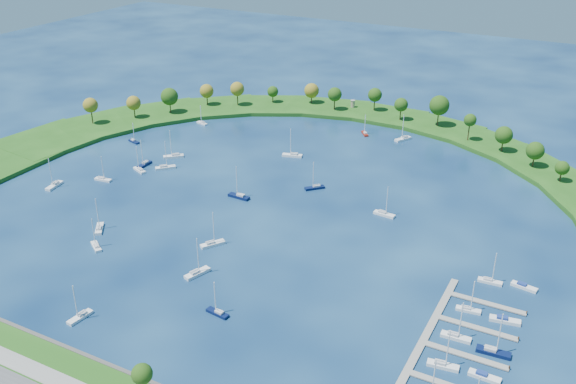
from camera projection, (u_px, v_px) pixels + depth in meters
The scene contains 33 objects.
ground at pixel (271, 203), 251.36m from camera, with size 700.00×700.00×0.00m, color #071B42.
breakwater at pixel (236, 141), 309.17m from camera, with size 286.74×247.64×2.00m.
breakwater_trees at pixel (329, 108), 324.22m from camera, with size 242.55×94.50×15.82m.
harbor_tower at pixel (353, 104), 351.31m from camera, with size 2.60×2.60×4.11m.
dock_system at pixel (442, 365), 166.79m from camera, with size 24.28×82.00×1.60m.
moored_boat_0 at pixel (174, 156), 292.83m from camera, with size 8.52×7.96×13.40m.
moored_boat_1 at pixel (202, 122), 333.54m from camera, with size 7.07×3.72×10.02m.
moored_boat_2 at pixel (218, 312), 186.53m from camera, with size 7.64×3.05×10.92m.
moored_boat_3 at pixel (239, 196), 255.43m from camera, with size 9.30×3.03×13.49m.
moored_boat_4 at pixel (292, 155), 293.82m from camera, with size 9.53×4.94×13.49m.
moored_boat_5 at pixel (139, 169), 279.02m from camera, with size 8.03×5.07×11.46m.
moored_boat_6 at pixel (103, 179), 270.27m from camera, with size 7.75×3.07×11.08m.
moored_boat_7 at pixel (96, 246), 220.51m from camera, with size 7.44×5.89×11.05m.
moored_boat_8 at pixel (212, 243), 221.93m from camera, with size 6.74×8.62×12.76m.
moored_boat_9 at pixel (134, 141), 310.00m from camera, with size 7.15×3.75×10.11m.
moored_boat_10 at pixel (165, 167), 281.33m from camera, with size 7.84×8.04×12.90m.
moored_boat_11 at pixel (99, 228), 231.80m from camera, with size 6.86×8.12×12.30m.
moored_boat_12 at pixel (54, 185), 264.68m from camera, with size 3.82×9.17×13.07m.
moored_boat_13 at pixel (315, 187), 262.90m from camera, with size 7.42×7.49×12.11m.
moored_boat_14 at pixel (197, 272), 205.34m from camera, with size 5.15×9.32×13.20m.
moored_boat_15 at pixel (384, 213), 241.93m from camera, with size 8.52×3.15×12.24m.
moored_boat_16 at pixel (365, 133), 319.59m from camera, with size 5.78×6.71×10.23m.
moored_boat_17 at pixel (144, 164), 284.41m from camera, with size 2.51×8.51×12.46m.
moored_boat_18 at pixel (80, 316), 184.77m from camera, with size 3.15×8.17×11.71m.
moored_boat_19 at pixel (403, 138), 312.65m from camera, with size 6.59×9.11×13.26m.
docked_boat_4 at pixel (443, 364), 166.23m from camera, with size 8.45×3.37×12.08m.
docked_boat_5 at pixel (484, 376), 162.63m from camera, with size 8.25×2.58×1.67m.
docked_boat_6 at pixel (456, 336), 176.60m from camera, with size 8.39×2.71×12.19m.
docked_boat_7 at pixel (493, 351), 170.89m from camera, with size 9.17×3.10×13.27m.
docked_boat_8 at pixel (468, 309), 187.90m from camera, with size 7.44×2.89×10.65m.
docked_boat_9 at pixel (505, 320), 183.47m from camera, with size 8.97×3.80×1.77m.
docked_boat_10 at pixel (490, 280), 201.25m from camera, with size 7.63×2.58×11.04m.
docked_boat_11 at pixel (524, 286), 198.78m from camera, with size 8.24×3.53×1.63m.
Camera 1 is at (110.81, -195.07, 113.65)m, focal length 40.01 mm.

